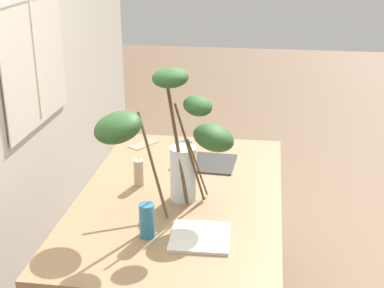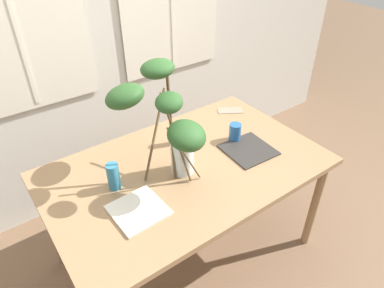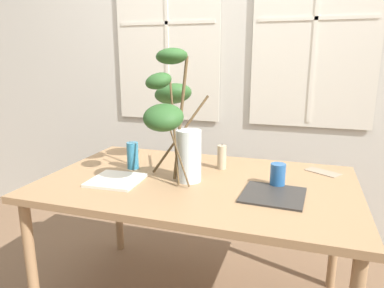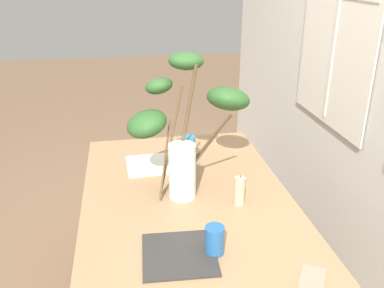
{
  "view_description": "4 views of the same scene",
  "coord_description": "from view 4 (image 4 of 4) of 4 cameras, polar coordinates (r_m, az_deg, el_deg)",
  "views": [
    {
      "loc": [
        -2.28,
        -0.38,
        1.9
      ],
      "look_at": [
        -0.06,
        -0.06,
        1.02
      ],
      "focal_mm": 51.14,
      "sensor_mm": 36.0,
      "label": 1
    },
    {
      "loc": [
        -0.84,
        -1.21,
        1.93
      ],
      "look_at": [
        -0.01,
        -0.06,
        0.92
      ],
      "focal_mm": 32.22,
      "sensor_mm": 36.0,
      "label": 2
    },
    {
      "loc": [
        0.49,
        -1.6,
        1.33
      ],
      "look_at": [
        -0.04,
        0.02,
        0.91
      ],
      "focal_mm": 33.1,
      "sensor_mm": 36.0,
      "label": 3
    },
    {
      "loc": [
        1.6,
        -0.26,
        1.7
      ],
      "look_at": [
        -0.06,
        0.03,
        0.98
      ],
      "focal_mm": 38.8,
      "sensor_mm": 36.0,
      "label": 4
    }
  ],
  "objects": [
    {
      "name": "dining_table",
      "position": [
        1.92,
        -0.52,
        -9.35
      ],
      "size": [
        1.52,
        0.94,
        0.73
      ],
      "color": "#93704C",
      "rests_on": "ground"
    },
    {
      "name": "vase_with_branches",
      "position": [
        1.86,
        -0.64,
        2.91
      ],
      "size": [
        0.38,
        0.67,
        0.65
      ],
      "color": "silver",
      "rests_on": "dining_table"
    },
    {
      "name": "drinking_glass_blue_left",
      "position": [
        2.21,
        -0.34,
        -0.71
      ],
      "size": [
        0.06,
        0.06,
        0.15
      ],
      "primitive_type": "cylinder",
      "color": "teal",
      "rests_on": "dining_table"
    },
    {
      "name": "drinking_glass_blue_right",
      "position": [
        1.55,
        3.11,
        -13.05
      ],
      "size": [
        0.07,
        0.07,
        0.11
      ],
      "primitive_type": "cylinder",
      "color": "#235693",
      "rests_on": "dining_table"
    },
    {
      "name": "plate_square_left",
      "position": [
        2.2,
        -5.79,
        -2.84
      ],
      "size": [
        0.25,
        0.25,
        0.01
      ],
      "primitive_type": "cube",
      "rotation": [
        0.0,
        0.0,
        0.04
      ],
      "color": "silver",
      "rests_on": "dining_table"
    },
    {
      "name": "plate_square_right",
      "position": [
        1.57,
        -1.77,
        -14.9
      ],
      "size": [
        0.28,
        0.28,
        0.01
      ],
      "primitive_type": "cube",
      "rotation": [
        0.0,
        0.0,
        -0.05
      ],
      "color": "#2D2B28",
      "rests_on": "dining_table"
    },
    {
      "name": "napkin_folded",
      "position": [
        1.51,
        16.08,
        -17.89
      ],
      "size": [
        0.19,
        0.16,
        0.0
      ],
      "primitive_type": "cube",
      "rotation": [
        0.0,
        0.0,
        -0.55
      ],
      "color": "gray",
      "rests_on": "dining_table"
    },
    {
      "name": "pillar_candle",
      "position": [
        1.84,
        6.55,
        -6.43
      ],
      "size": [
        0.05,
        0.05,
        0.14
      ],
      "color": "tan",
      "rests_on": "dining_table"
    }
  ]
}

